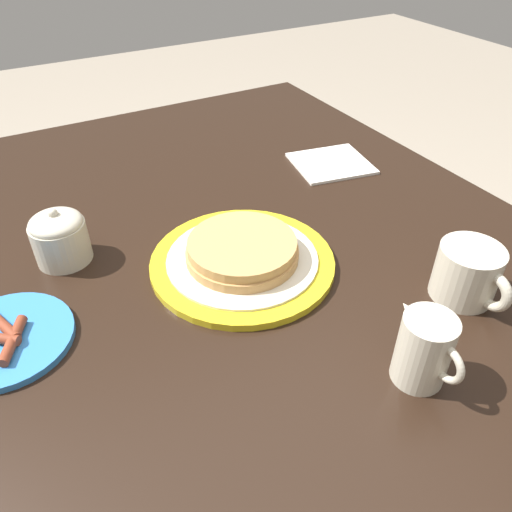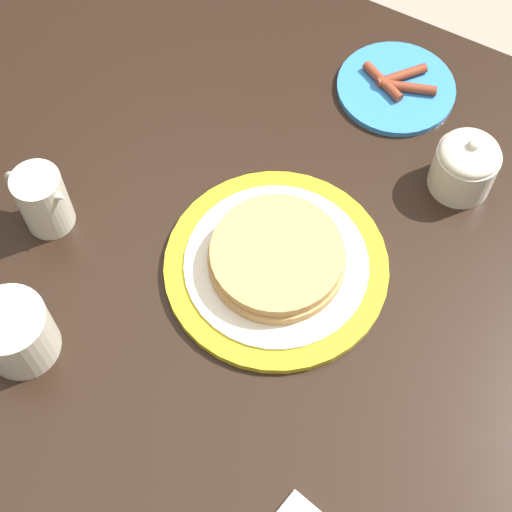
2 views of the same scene
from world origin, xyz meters
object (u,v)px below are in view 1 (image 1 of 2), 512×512
(side_plate_bacon, at_px, (6,338))
(coffee_mug, at_px, (468,273))
(pancake_plate, at_px, (242,256))
(creamer_pitcher, at_px, (424,348))
(sugar_bowl, at_px, (59,237))
(napkin, at_px, (331,163))

(side_plate_bacon, relative_size, coffee_mug, 1.45)
(pancake_plate, height_order, coffee_mug, coffee_mug)
(creamer_pitcher, xyz_separation_m, sugar_bowl, (-0.45, -0.32, -0.01))
(side_plate_bacon, xyz_separation_m, napkin, (-0.20, 0.67, -0.00))
(creamer_pitcher, height_order, sugar_bowl, creamer_pitcher)
(pancake_plate, height_order, napkin, pancake_plate)
(coffee_mug, bearing_deg, napkin, 169.73)
(coffee_mug, relative_size, sugar_bowl, 1.28)
(sugar_bowl, bearing_deg, creamer_pitcher, 35.68)
(creamer_pitcher, distance_m, napkin, 0.56)
(coffee_mug, relative_size, napkin, 0.68)
(side_plate_bacon, relative_size, sugar_bowl, 1.85)
(pancake_plate, relative_size, napkin, 1.64)
(pancake_plate, bearing_deg, side_plate_bacon, -91.56)
(side_plate_bacon, bearing_deg, coffee_mug, 68.95)
(coffee_mug, height_order, sugar_bowl, sugar_bowl)
(coffee_mug, height_order, creamer_pitcher, creamer_pitcher)
(side_plate_bacon, xyz_separation_m, sugar_bowl, (-0.14, 0.11, 0.04))
(napkin, bearing_deg, pancake_plate, -57.22)
(creamer_pitcher, bearing_deg, side_plate_bacon, -125.35)
(creamer_pitcher, bearing_deg, sugar_bowl, -144.32)
(pancake_plate, xyz_separation_m, creamer_pitcher, (0.30, 0.08, 0.03))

